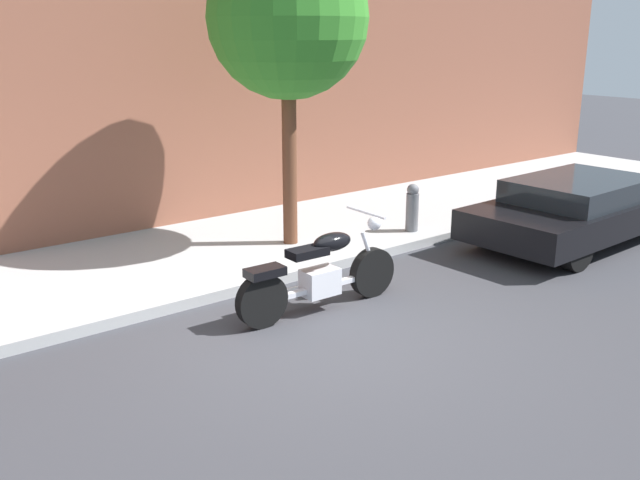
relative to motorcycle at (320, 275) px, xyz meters
name	(u,v)px	position (x,y,z in m)	size (l,w,h in m)	color
ground_plane	(327,335)	(-0.38, -0.61, -0.45)	(60.00, 60.00, 0.00)	#38383D
sidewalk	(188,258)	(-0.38, 2.58, -0.38)	(24.67, 3.18, 0.14)	#A8A8A8
motorcycle	(320,275)	(0.00, 0.00, 0.00)	(2.25, 0.70, 1.12)	black
parked_car_black	(580,207)	(5.00, -0.27, 0.10)	(4.27, 1.88, 1.03)	black
street_tree	(288,19)	(1.10, 2.11, 2.92)	(2.26, 2.26, 4.52)	brown
fire_hydrant	(412,212)	(3.01, 1.45, 0.00)	(0.20, 0.20, 0.91)	slate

